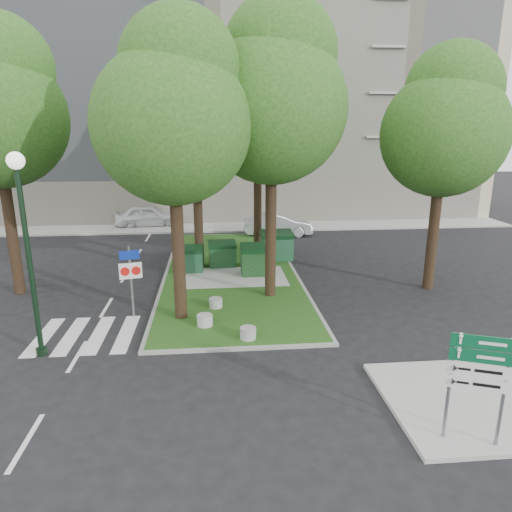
{
  "coord_description": "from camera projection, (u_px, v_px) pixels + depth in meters",
  "views": [
    {
      "loc": [
        -0.21,
        -13.08,
        6.68
      ],
      "look_at": [
        1.34,
        3.75,
        2.0
      ],
      "focal_mm": 32.0,
      "sensor_mm": 36.0,
      "label": 1
    }
  ],
  "objects": [
    {
      "name": "median_island",
      "position": [
        231.0,
        272.0,
        22.06
      ],
      "size": [
        6.0,
        16.0,
        0.12
      ],
      "primitive_type": "cube",
      "color": "#214413",
      "rests_on": "ground"
    },
    {
      "name": "bollard_left",
      "position": [
        205.0,
        320.0,
        15.81
      ],
      "size": [
        0.54,
        0.54,
        0.39
      ],
      "primitive_type": "cylinder",
      "color": "#A3A39E",
      "rests_on": "median_island"
    },
    {
      "name": "dumpster_d",
      "position": [
        277.0,
        246.0,
        23.8
      ],
      "size": [
        1.67,
        1.2,
        1.53
      ],
      "rotation": [
        0.0,
        0.0,
        0.03
      ],
      "color": "#154428",
      "rests_on": "median_island"
    },
    {
      "name": "median_kerb",
      "position": [
        231.0,
        272.0,
        22.06
      ],
      "size": [
        6.3,
        16.3,
        0.1
      ],
      "primitive_type": "cube",
      "color": "gray",
      "rests_on": "ground"
    },
    {
      "name": "car_silver",
      "position": [
        278.0,
        225.0,
        29.71
      ],
      "size": [
        4.38,
        1.56,
        1.44
      ],
      "primitive_type": "imported",
      "rotation": [
        0.0,
        0.0,
        1.56
      ],
      "color": "#AFB1B7",
      "rests_on": "ground"
    },
    {
      "name": "dumpster_b",
      "position": [
        222.0,
        254.0,
        22.64
      ],
      "size": [
        1.4,
        1.01,
        1.27
      ],
      "rotation": [
        0.0,
        0.0,
        0.04
      ],
      "color": "#103817",
      "rests_on": "median_island"
    },
    {
      "name": "tree_median_near_left",
      "position": [
        175.0,
        110.0,
        14.73
      ],
      "size": [
        5.2,
        5.2,
        10.53
      ],
      "color": "black",
      "rests_on": "ground"
    },
    {
      "name": "tree_median_mid",
      "position": [
        197.0,
        123.0,
        21.1
      ],
      "size": [
        4.8,
        4.8,
        9.99
      ],
      "color": "black",
      "rests_on": "ground"
    },
    {
      "name": "tree_median_near_right",
      "position": [
        274.0,
        93.0,
        16.78
      ],
      "size": [
        5.6,
        5.6,
        11.46
      ],
      "color": "black",
      "rests_on": "ground"
    },
    {
      "name": "tree_median_far",
      "position": [
        259.0,
        98.0,
        23.91
      ],
      "size": [
        5.8,
        5.8,
        11.93
      ],
      "color": "black",
      "rests_on": "ground"
    },
    {
      "name": "zebra_crossing",
      "position": [
        113.0,
        334.0,
        15.46
      ],
      "size": [
        5.0,
        3.0,
        0.01
      ],
      "primitive_type": "cube",
      "color": "silver",
      "rests_on": "ground"
    },
    {
      "name": "building_sidewalk",
      "position": [
        218.0,
        227.0,
        32.09
      ],
      "size": [
        42.0,
        3.0,
        0.12
      ],
      "primitive_type": "cube",
      "color": "#999993",
      "rests_on": "ground"
    },
    {
      "name": "litter_bin",
      "position": [
        266.0,
        248.0,
        24.71
      ],
      "size": [
        0.42,
        0.42,
        0.73
      ],
      "primitive_type": "cylinder",
      "color": "gold",
      "rests_on": "median_island"
    },
    {
      "name": "tree_street_right",
      "position": [
        446.0,
        122.0,
        18.15
      ],
      "size": [
        5.0,
        5.0,
        10.06
      ],
      "color": "black",
      "rests_on": "ground"
    },
    {
      "name": "street_lamp",
      "position": [
        26.0,
        233.0,
        13.03
      ],
      "size": [
        0.49,
        0.49,
        6.11
      ],
      "color": "black",
      "rests_on": "ground"
    },
    {
      "name": "ground",
      "position": [
        225.0,
        350.0,
        14.35
      ],
      "size": [
        120.0,
        120.0,
        0.0
      ],
      "primitive_type": "plane",
      "color": "black",
      "rests_on": "ground"
    },
    {
      "name": "sidewalk_corner",
      "position": [
        485.0,
        401.0,
        11.56
      ],
      "size": [
        5.0,
        4.0,
        0.12
      ],
      "primitive_type": "cube",
      "color": "#999993",
      "rests_on": "ground"
    },
    {
      "name": "directional_sign",
      "position": [
        479.0,
        372.0,
        9.54
      ],
      "size": [
        1.18,
        0.48,
        2.5
      ],
      "rotation": [
        0.0,
        0.0,
        -0.37
      ],
      "color": "slate",
      "rests_on": "sidewalk_corner"
    },
    {
      "name": "bollard_right",
      "position": [
        248.0,
        333.0,
        14.82
      ],
      "size": [
        0.53,
        0.53,
        0.38
      ],
      "primitive_type": "cylinder",
      "color": "gray",
      "rests_on": "median_island"
    },
    {
      "name": "bollard_mid",
      "position": [
        216.0,
        303.0,
        17.44
      ],
      "size": [
        0.5,
        0.5,
        0.36
      ],
      "primitive_type": "cylinder",
      "color": "#979792",
      "rests_on": "median_island"
    },
    {
      "name": "dumpster_c",
      "position": [
        257.0,
        260.0,
        21.34
      ],
      "size": [
        1.55,
        1.09,
        1.44
      ],
      "rotation": [
        0.0,
        0.0,
        0.0
      ],
      "color": "black",
      "rests_on": "median_island"
    },
    {
      "name": "traffic_sign_pole",
      "position": [
        131.0,
        272.0,
        16.48
      ],
      "size": [
        0.8,
        0.23,
        2.69
      ],
      "rotation": [
        0.0,
        0.0,
        0.23
      ],
      "color": "slate",
      "rests_on": "ground"
    },
    {
      "name": "dumpster_a",
      "position": [
        189.0,
        259.0,
        21.82
      ],
      "size": [
        1.37,
        0.98,
        1.24
      ],
      "rotation": [
        0.0,
        0.0,
        -0.04
      ],
      "color": "#0F381F",
      "rests_on": "median_island"
    },
    {
      "name": "apartment_building",
      "position": [
        214.0,
        113.0,
        37.17
      ],
      "size": [
        41.0,
        12.0,
        16.0
      ],
      "primitive_type": "cube",
      "color": "#C8B796",
      "rests_on": "ground"
    },
    {
      "name": "car_white",
      "position": [
        148.0,
        216.0,
        32.42
      ],
      "size": [
        4.78,
        2.38,
        1.57
      ],
      "primitive_type": "imported",
      "rotation": [
        0.0,
        0.0,
        1.69
      ],
      "color": "silver",
      "rests_on": "ground"
    }
  ]
}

